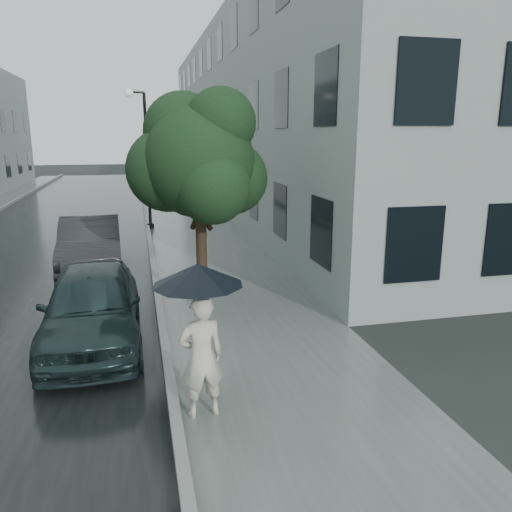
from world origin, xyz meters
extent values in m
plane|color=black|center=(0.00, 0.00, 0.00)|extent=(120.00, 120.00, 0.00)
cube|color=slate|center=(0.25, 12.00, 0.00)|extent=(3.50, 60.00, 0.01)
cube|color=slate|center=(-1.57, 12.00, 0.07)|extent=(0.15, 60.00, 0.15)
cube|color=black|center=(-5.08, 12.00, 0.00)|extent=(6.85, 60.00, 0.00)
cube|color=gray|center=(5.50, 19.50, 4.50)|extent=(7.00, 36.00, 9.00)
cube|color=black|center=(2.02, 19.50, 4.50)|extent=(0.08, 32.40, 7.20)
cube|color=black|center=(-10.32, 30.00, 4.00)|extent=(0.08, 16.20, 6.40)
imported|color=beige|center=(-1.20, -1.00, 0.85)|extent=(0.67, 0.50, 1.68)
cylinder|color=black|center=(-1.21, -0.96, 1.41)|extent=(0.02, 0.02, 0.81)
cone|color=black|center=(-1.21, -0.96, 1.96)|extent=(1.32, 1.32, 0.28)
cylinder|color=black|center=(-1.21, -0.96, 2.12)|extent=(0.02, 0.02, 0.08)
cylinder|color=black|center=(-1.21, -0.96, 0.98)|extent=(0.03, 0.03, 0.06)
cylinder|color=#332619|center=(-0.65, 3.16, 1.14)|extent=(0.23, 0.23, 2.27)
sphere|color=#1D3C1B|center=(-0.65, 3.16, 3.14)|extent=(2.24, 2.24, 2.24)
sphere|color=#1D3C1B|center=(0.05, 3.42, 2.79)|extent=(1.55, 1.55, 1.55)
sphere|color=#1D3C1B|center=(-1.26, 3.51, 2.97)|extent=(1.73, 1.73, 1.73)
sphere|color=#1D3C1B|center=(-0.48, 2.55, 2.70)|extent=(1.46, 1.46, 1.46)
sphere|color=#1D3C1B|center=(-0.91, 3.68, 3.74)|extent=(1.64, 1.64, 1.64)
sphere|color=#1D3C1B|center=(-0.22, 2.99, 3.91)|extent=(1.39, 1.39, 1.39)
cylinder|color=black|center=(-1.45, 13.22, 2.62)|extent=(0.12, 0.12, 5.23)
cylinder|color=black|center=(-1.45, 13.22, 0.10)|extent=(0.28, 0.28, 0.20)
cylinder|color=black|center=(-1.70, 13.20, 5.23)|extent=(0.51, 0.13, 0.08)
sphere|color=silver|center=(-2.00, 13.17, 5.18)|extent=(0.32, 0.32, 0.32)
imported|color=#18272A|center=(-2.80, 1.85, 0.71)|extent=(1.74, 4.18, 1.41)
imported|color=#222427|center=(-3.23, 7.09, 0.75)|extent=(1.78, 4.56, 1.48)
camera|label=1|loc=(-1.90, -7.03, 3.68)|focal=35.00mm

